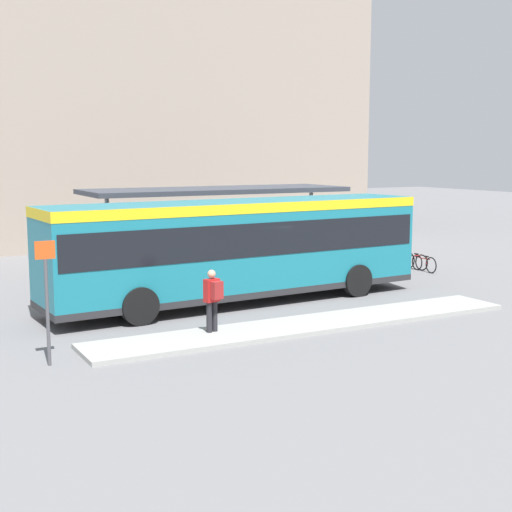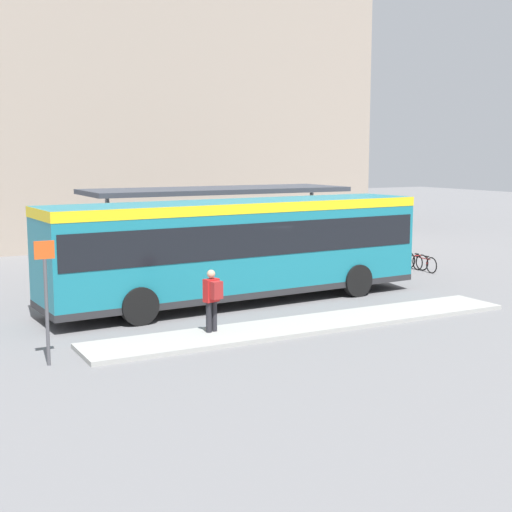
% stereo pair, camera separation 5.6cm
% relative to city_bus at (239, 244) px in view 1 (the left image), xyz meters
% --- Properties ---
extents(ground_plane, '(120.00, 120.00, 0.00)m').
position_rel_city_bus_xyz_m(ground_plane, '(-0.01, -0.00, -1.88)').
color(ground_plane, slate).
extents(curb_island, '(12.62, 1.80, 0.12)m').
position_rel_city_bus_xyz_m(curb_island, '(0.27, -3.77, -1.82)').
color(curb_island, '#9E9E99').
rests_on(curb_island, ground_plane).
extents(city_bus, '(12.51, 3.15, 3.23)m').
position_rel_city_bus_xyz_m(city_bus, '(0.00, 0.00, 0.00)').
color(city_bus, '#197284').
rests_on(city_bus, ground_plane).
extents(pedestrian_waiting, '(0.44, 0.48, 1.62)m').
position_rel_city_bus_xyz_m(pedestrian_waiting, '(-2.53, -3.47, -0.83)').
color(pedestrian_waiting, '#232328').
rests_on(pedestrian_waiting, curb_island).
extents(bicycle_red, '(0.48, 1.53, 0.66)m').
position_rel_city_bus_xyz_m(bicycle_red, '(9.26, 1.83, -1.55)').
color(bicycle_red, black).
rests_on(bicycle_red, ground_plane).
extents(bicycle_black, '(0.48, 1.54, 0.67)m').
position_rel_city_bus_xyz_m(bicycle_black, '(9.32, 2.55, -1.54)').
color(bicycle_black, black).
rests_on(bicycle_black, ground_plane).
extents(bicycle_white, '(0.48, 1.66, 0.72)m').
position_rel_city_bus_xyz_m(bicycle_white, '(9.21, 3.26, -1.52)').
color(bicycle_white, black).
rests_on(bicycle_white, ground_plane).
extents(station_shelter, '(10.31, 3.41, 3.37)m').
position_rel_city_bus_xyz_m(station_shelter, '(1.80, 5.43, 1.35)').
color(station_shelter, '#383D47').
rests_on(station_shelter, ground_plane).
extents(potted_planter_near_shelter, '(0.83, 0.83, 1.30)m').
position_rel_city_bus_xyz_m(potted_planter_near_shelter, '(4.33, 2.76, -1.20)').
color(potted_planter_near_shelter, slate).
rests_on(potted_planter_near_shelter, ground_plane).
extents(potted_planter_far_side, '(0.97, 0.97, 1.40)m').
position_rel_city_bus_xyz_m(potted_planter_far_side, '(1.83, 2.37, -1.16)').
color(potted_planter_far_side, slate).
rests_on(potted_planter_far_side, ground_plane).
extents(platform_sign, '(0.44, 0.08, 2.80)m').
position_rel_city_bus_xyz_m(platform_sign, '(-6.82, -4.04, -0.32)').
color(platform_sign, '#4C4C51').
rests_on(platform_sign, ground_plane).
extents(station_building, '(24.69, 13.56, 15.64)m').
position_rel_city_bus_xyz_m(station_building, '(3.45, 20.99, 5.94)').
color(station_building, gray).
rests_on(station_building, ground_plane).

